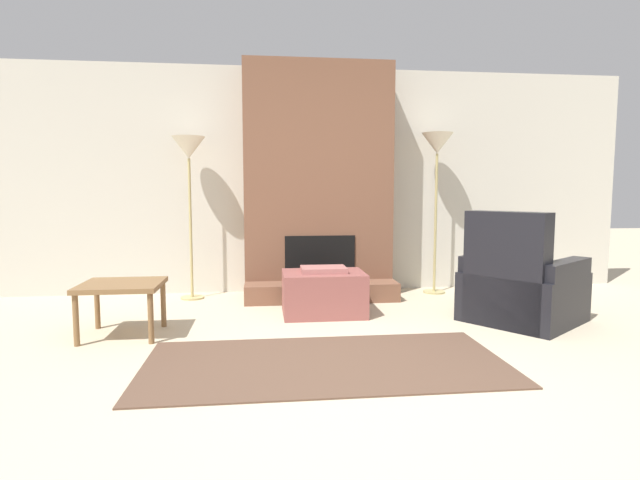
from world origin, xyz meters
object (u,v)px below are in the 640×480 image
ottoman (324,292)px  side_table (122,290)px  floor_lamp_right (437,153)px  floor_lamp_left (189,157)px  armchair (519,289)px

ottoman → side_table: size_ratio=1.23×
side_table → floor_lamp_right: floor_lamp_right is taller
side_table → floor_lamp_left: bearing=75.4°
side_table → floor_lamp_left: floor_lamp_left is taller
armchair → floor_lamp_right: 1.92m
ottoman → side_table: 1.80m
ottoman → floor_lamp_right: floor_lamp_right is taller
floor_lamp_right → armchair: bearing=-77.4°
ottoman → armchair: armchair is taller
floor_lamp_left → floor_lamp_right: 2.77m
ottoman → floor_lamp_right: 2.18m
side_table → floor_lamp_right: 3.65m
side_table → floor_lamp_right: size_ratio=0.34×
floor_lamp_left → ottoman: bearing=-33.1°
floor_lamp_left → floor_lamp_right: size_ratio=0.96×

